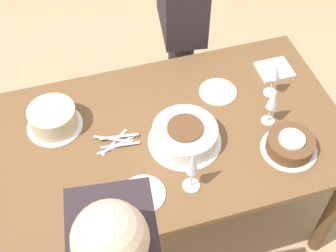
% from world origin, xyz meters
% --- Properties ---
extents(ground_plane, '(12.00, 12.00, 0.00)m').
position_xyz_m(ground_plane, '(0.00, 0.00, 0.00)').
color(ground_plane, tan).
extents(dining_table, '(1.60, 0.92, 0.78)m').
position_xyz_m(dining_table, '(0.00, 0.00, 0.67)').
color(dining_table, brown).
rests_on(dining_table, ground_plane).
extents(cake_center_white, '(0.32, 0.32, 0.10)m').
position_xyz_m(cake_center_white, '(0.06, -0.07, 0.82)').
color(cake_center_white, white).
rests_on(cake_center_white, dining_table).
extents(cake_front_chocolate, '(0.24, 0.24, 0.08)m').
position_xyz_m(cake_front_chocolate, '(0.47, -0.23, 0.81)').
color(cake_front_chocolate, white).
rests_on(cake_front_chocolate, dining_table).
extents(cake_back_decorated, '(0.25, 0.25, 0.11)m').
position_xyz_m(cake_back_decorated, '(-0.47, 0.18, 0.83)').
color(cake_back_decorated, white).
rests_on(cake_back_decorated, dining_table).
extents(wine_glass_near, '(0.06, 0.06, 0.21)m').
position_xyz_m(wine_glass_near, '(0.45, -0.06, 0.92)').
color(wine_glass_near, silver).
rests_on(wine_glass_near, dining_table).
extents(wine_glass_far, '(0.06, 0.06, 0.19)m').
position_xyz_m(wine_glass_far, '(0.54, 0.10, 0.91)').
color(wine_glass_far, silver).
rests_on(wine_glass_far, dining_table).
extents(wine_glass_extra, '(0.07, 0.07, 0.23)m').
position_xyz_m(wine_glass_extra, '(0.01, -0.29, 0.93)').
color(wine_glass_extra, silver).
rests_on(wine_glass_extra, dining_table).
extents(dessert_plate_left, '(0.18, 0.18, 0.01)m').
position_xyz_m(dessert_plate_left, '(-0.18, -0.27, 0.78)').
color(dessert_plate_left, white).
rests_on(dessert_plate_left, dining_table).
extents(dessert_plate_right, '(0.18, 0.18, 0.01)m').
position_xyz_m(dessert_plate_right, '(0.30, 0.17, 0.78)').
color(dessert_plate_right, white).
rests_on(dessert_plate_right, dining_table).
extents(fork_pile, '(0.20, 0.12, 0.02)m').
position_xyz_m(fork_pile, '(-0.23, 0.01, 0.79)').
color(fork_pile, silver).
rests_on(fork_pile, dining_table).
extents(napkin_stack, '(0.16, 0.15, 0.02)m').
position_xyz_m(napkin_stack, '(0.62, 0.23, 0.78)').
color(napkin_stack, silver).
rests_on(napkin_stack, dining_table).
extents(person_watching, '(0.28, 0.43, 1.54)m').
position_xyz_m(person_watching, '(0.29, 0.72, 0.93)').
color(person_watching, '#232328').
rests_on(person_watching, ground_plane).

